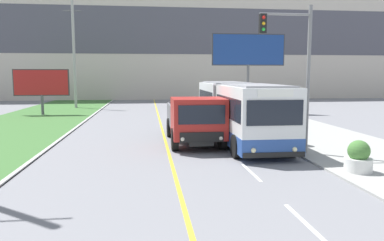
{
  "coord_description": "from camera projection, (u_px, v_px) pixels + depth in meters",
  "views": [
    {
      "loc": [
        -0.91,
        -0.34,
        3.47
      ],
      "look_at": [
        1.1,
        16.5,
        1.4
      ],
      "focal_mm": 35.0,
      "sensor_mm": 36.0,
      "label": 1
    }
  ],
  "objects": [
    {
      "name": "planter_round_second",
      "position": [
        298.0,
        136.0,
        18.09
      ],
      "size": [
        0.85,
        0.85,
        1.0
      ],
      "color": "silver",
      "rests_on": "sidewalk_right"
    },
    {
      "name": "apartment_block_background",
      "position": [
        153.0,
        37.0,
        55.29
      ],
      "size": [
        80.0,
        8.04,
        18.15
      ],
      "color": "beige",
      "rests_on": "ground_plane"
    },
    {
      "name": "utility_pole_far",
      "position": [
        74.0,
        53.0,
        38.96
      ],
      "size": [
        1.8,
        0.28,
        11.39
      ],
      "color": "#9E9E99",
      "rests_on": "ground_plane"
    },
    {
      "name": "city_bus",
      "position": [
        238.0,
        111.0,
        20.34
      ],
      "size": [
        2.7,
        12.13,
        3.04
      ],
      "color": "white",
      "rests_on": "ground_plane"
    },
    {
      "name": "planter_round_third",
      "position": [
        267.0,
        123.0,
        23.06
      ],
      "size": [
        0.88,
        0.88,
        1.05
      ],
      "color": "silver",
      "rests_on": "sidewalk_right"
    },
    {
      "name": "traffic_light_mast",
      "position": [
        295.0,
        62.0,
        15.85
      ],
      "size": [
        2.28,
        0.32,
        6.38
      ],
      "color": "slate",
      "rests_on": "ground_plane"
    },
    {
      "name": "dump_truck",
      "position": [
        195.0,
        121.0,
        18.45
      ],
      "size": [
        2.53,
        6.89,
        2.4
      ],
      "color": "black",
      "rests_on": "ground_plane"
    },
    {
      "name": "billboard_large",
      "position": [
        248.0,
        52.0,
        33.29
      ],
      "size": [
        6.59,
        0.24,
        7.1
      ],
      "color": "#59595B",
      "rests_on": "ground_plane"
    },
    {
      "name": "billboard_small",
      "position": [
        41.0,
        83.0,
        32.18
      ],
      "size": [
        4.65,
        0.24,
        3.97
      ],
      "color": "#59595B",
      "rests_on": "ground_plane"
    },
    {
      "name": "planter_round_far",
      "position": [
        246.0,
        114.0,
        28.03
      ],
      "size": [
        0.89,
        0.89,
        1.05
      ],
      "color": "silver",
      "rests_on": "sidewalk_right"
    },
    {
      "name": "planter_round_near",
      "position": [
        358.0,
        158.0,
        13.13
      ],
      "size": [
        0.95,
        0.95,
        1.12
      ],
      "color": "silver",
      "rests_on": "sidewalk_right"
    }
  ]
}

